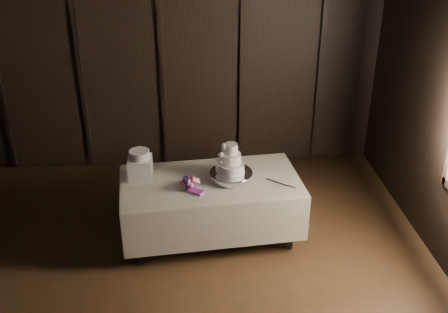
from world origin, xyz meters
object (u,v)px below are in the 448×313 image
box_pedestal (140,168)px  small_cake (139,155)px  wedding_cake (229,162)px  display_table (211,206)px  cake_stand (231,176)px  bouquet (191,183)px

box_pedestal → small_cake: size_ratio=1.15×
wedding_cake → small_cake: 0.98m
wedding_cake → display_table: bearing=170.5°
display_table → wedding_cake: size_ratio=5.98×
cake_stand → small_cake: size_ratio=2.15×
wedding_cake → box_pedestal: (-0.97, 0.12, -0.10)m
bouquet → box_pedestal: 0.61m
cake_stand → small_cake: 1.03m
display_table → box_pedestal: 0.91m
display_table → cake_stand: size_ratio=4.29×
cake_stand → bouquet: bearing=-162.8°
cake_stand → small_cake: small_cake is taller
small_cake → box_pedestal: bearing=0.0°
cake_stand → wedding_cake: (-0.03, -0.01, 0.18)m
box_pedestal → wedding_cake: bearing=-7.0°
bouquet → small_cake: bearing=156.0°
wedding_cake → small_cake: (-0.97, 0.12, 0.07)m
display_table → bouquet: bearing=-153.2°
small_cake → cake_stand: bearing=-6.0°
wedding_cake → box_pedestal: 0.99m
small_cake → display_table: bearing=-7.8°
display_table → box_pedestal: size_ratio=7.99×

